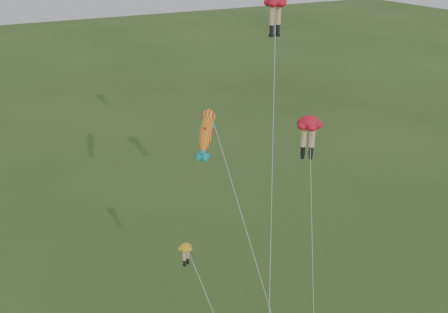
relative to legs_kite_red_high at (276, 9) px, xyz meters
name	(u,v)px	position (x,y,z in m)	size (l,w,h in m)	color
legs_kite_red_high	(276,9)	(0.00, 0.00, 0.00)	(6.56, 10.18, 21.94)	red
legs_kite_red_mid	(309,128)	(-0.92, -5.45, -6.24)	(3.33, 6.39, 15.60)	red
legs_kite_yellow	(189,257)	(-8.48, -4.30, -13.72)	(1.48, 8.99, 8.10)	gold
fish_kite	(207,132)	(-6.25, -2.44, -6.50)	(3.91, 7.83, 15.92)	yellow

